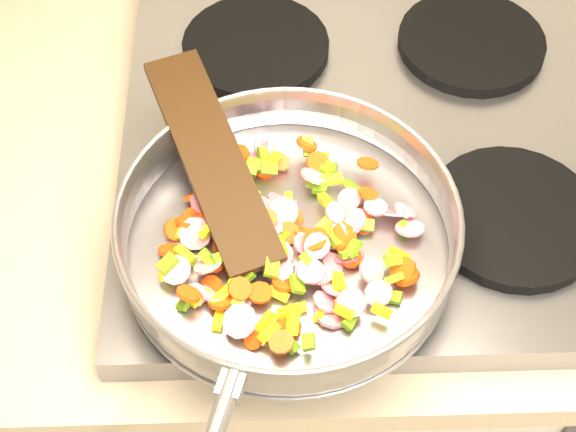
{
  "coord_description": "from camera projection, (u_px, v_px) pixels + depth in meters",
  "views": [
    {
      "loc": [
        -0.82,
        1.02,
        1.66
      ],
      "look_at": [
        -0.81,
        1.49,
        1.01
      ],
      "focal_mm": 50.0,
      "sensor_mm": 36.0,
      "label": 1
    }
  ],
  "objects": [
    {
      "name": "saute_pan",
      "position": [
        288.0,
        230.0,
        0.81
      ],
      "size": [
        0.39,
        0.55,
        0.06
      ],
      "rotation": [
        0.0,
        0.0,
        -0.3
      ],
      "color": "#9E9EA5",
      "rests_on": "grate_fl"
    },
    {
      "name": "grate_br",
      "position": [
        471.0,
        42.0,
        1.04
      ],
      "size": [
        0.19,
        0.19,
        0.02
      ],
      "primitive_type": "cylinder",
      "color": "black",
      "rests_on": "cooktop"
    },
    {
      "name": "vegetable_heap",
      "position": [
        283.0,
        240.0,
        0.82
      ],
      "size": [
        0.29,
        0.29,
        0.05
      ],
      "color": "yellow",
      "rests_on": "saute_pan"
    },
    {
      "name": "grate_fr",
      "position": [
        513.0,
        217.0,
        0.88
      ],
      "size": [
        0.19,
        0.19,
        0.02
      ],
      "primitive_type": "cylinder",
      "color": "black",
      "rests_on": "cooktop"
    },
    {
      "name": "grate_fl",
      "position": [
        257.0,
        223.0,
        0.87
      ],
      "size": [
        0.19,
        0.19,
        0.02
      ],
      "primitive_type": "cylinder",
      "color": "black",
      "rests_on": "cooktop"
    },
    {
      "name": "cooktop",
      "position": [
        372.0,
        140.0,
        0.98
      ],
      "size": [
        0.6,
        0.6,
        0.04
      ],
      "primitive_type": "cube",
      "color": "#939399",
      "rests_on": "counter_top"
    },
    {
      "name": "wooden_spatula",
      "position": [
        212.0,
        158.0,
        0.85
      ],
      "size": [
        0.15,
        0.27,
        0.06
      ],
      "primitive_type": "cube",
      "rotation": [
        0.0,
        -0.18,
        1.94
      ],
      "color": "black",
      "rests_on": "saute_pan"
    },
    {
      "name": "grate_bl",
      "position": [
        256.0,
        46.0,
        1.03
      ],
      "size": [
        0.19,
        0.19,
        0.02
      ],
      "primitive_type": "cylinder",
      "color": "black",
      "rests_on": "cooktop"
    }
  ]
}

